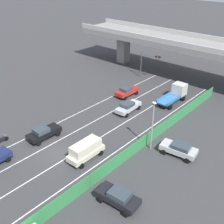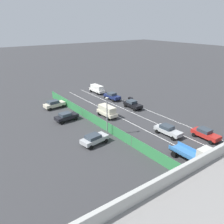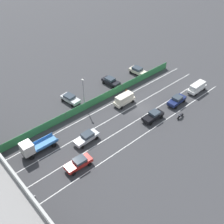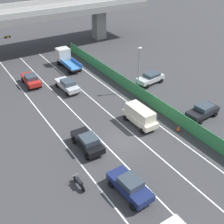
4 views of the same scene
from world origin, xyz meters
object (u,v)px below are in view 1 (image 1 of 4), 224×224
(parked_sedan_dark, at_px, (118,197))
(parked_wagon_silver, at_px, (179,149))
(car_sedan_red, at_px, (127,91))
(street_lamp, at_px, (153,121))
(car_van_cream, at_px, (86,150))
(traffic_cone, at_px, (82,183))
(motorcycle, at_px, (1,140))
(flatbed_truck_blue, at_px, (176,93))
(car_sedan_black, at_px, (44,132))
(traffic_light, at_px, (148,61))
(car_sedan_silver, at_px, (128,107))

(parked_sedan_dark, relative_size, parked_wagon_silver, 0.99)
(car_sedan_red, relative_size, street_lamp, 0.69)
(car_van_cream, bearing_deg, traffic_cone, -49.29)
(parked_sedan_dark, bearing_deg, parked_wagon_silver, 87.22)
(car_sedan_red, distance_m, motorcycle, 21.63)
(flatbed_truck_blue, height_order, street_lamp, street_lamp)
(car_van_cream, xyz_separation_m, traffic_cone, (2.88, -3.35, -0.90))
(car_sedan_black, xyz_separation_m, motorcycle, (-3.13, -4.21, -0.43))
(flatbed_truck_blue, xyz_separation_m, parked_wagon_silver, (7.67, -12.58, -0.49))
(car_sedan_black, bearing_deg, flatbed_truck_blue, 71.19)
(car_sedan_red, xyz_separation_m, parked_sedan_dark, (14.34, -19.22, -0.00))
(car_sedan_black, distance_m, parked_sedan_dark, 14.47)
(parked_wagon_silver, relative_size, street_lamp, 0.69)
(traffic_light, bearing_deg, parked_sedan_dark, -59.70)
(flatbed_truck_blue, relative_size, traffic_light, 1.22)
(flatbed_truck_blue, xyz_separation_m, street_lamp, (4.49, -13.78, 2.57))
(car_sedan_silver, xyz_separation_m, car_sedan_black, (-3.68, -12.85, 0.01))
(car_sedan_red, distance_m, traffic_light, 9.61)
(flatbed_truck_blue, distance_m, parked_wagon_silver, 14.74)
(car_van_cream, height_order, street_lamp, street_lamp)
(car_van_cream, distance_m, flatbed_truck_blue, 20.30)
(street_lamp, bearing_deg, traffic_light, 126.13)
(car_van_cream, distance_m, parked_sedan_dark, 7.74)
(car_sedan_silver, relative_size, parked_sedan_dark, 1.07)
(car_sedan_red, height_order, traffic_cone, car_sedan_red)
(parked_sedan_dark, bearing_deg, motorcycle, -172.88)
(car_sedan_black, bearing_deg, motorcycle, -126.64)
(traffic_light, bearing_deg, street_lamp, -53.87)
(motorcycle, bearing_deg, parked_wagon_silver, 35.17)
(flatbed_truck_blue, height_order, traffic_cone, flatbed_truck_blue)
(car_van_cream, height_order, parked_sedan_dark, car_van_cream)
(parked_sedan_dark, bearing_deg, car_sedan_red, 126.73)
(car_van_cream, height_order, motorcycle, car_van_cream)
(car_sedan_silver, height_order, parked_sedan_dark, car_sedan_silver)
(car_van_cream, xyz_separation_m, motorcycle, (-10.23, -4.94, -0.78))
(car_sedan_red, relative_size, flatbed_truck_blue, 0.74)
(car_van_cream, height_order, flatbed_truck_blue, flatbed_truck_blue)
(parked_sedan_dark, distance_m, parked_wagon_silver, 10.49)
(motorcycle, distance_m, street_lamp, 19.03)
(car_sedan_silver, bearing_deg, flatbed_truck_blue, 66.93)
(traffic_cone, bearing_deg, car_sedan_silver, 112.17)
(car_sedan_black, bearing_deg, car_van_cream, 5.88)
(car_sedan_red, bearing_deg, parked_sedan_dark, -53.27)
(traffic_light, height_order, street_lamp, street_lamp)
(car_sedan_red, xyz_separation_m, parked_wagon_silver, (14.85, -8.74, -0.01))
(car_sedan_black, height_order, car_sedan_red, same)
(parked_sedan_dark, xyz_separation_m, parked_wagon_silver, (0.51, 10.48, -0.00))
(car_sedan_black, relative_size, motorcycle, 2.27)
(flatbed_truck_blue, bearing_deg, car_sedan_black, -108.81)
(car_sedan_black, bearing_deg, car_sedan_silver, 74.02)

